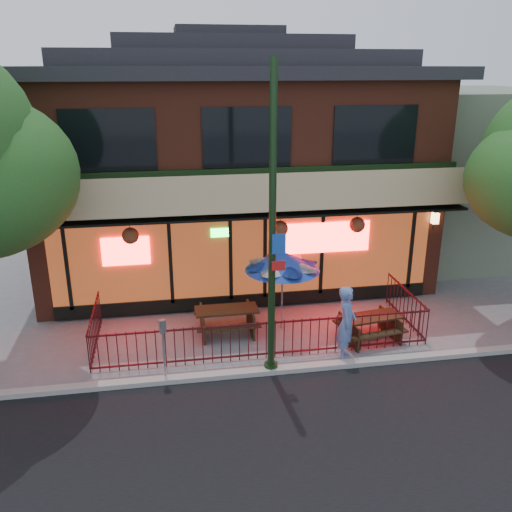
{
  "coord_description": "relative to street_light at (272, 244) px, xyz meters",
  "views": [
    {
      "loc": [
        -2.2,
        -11.36,
        6.83
      ],
      "look_at": [
        0.05,
        2.0,
        2.04
      ],
      "focal_mm": 38.0,
      "sensor_mm": 36.0,
      "label": 1
    }
  ],
  "objects": [
    {
      "name": "curb",
      "position": [
        -0.0,
        -0.1,
        -3.09
      ],
      "size": [
        80.0,
        0.25,
        0.12
      ],
      "primitive_type": "cube",
      "color": "#999993",
      "rests_on": "ground"
    },
    {
      "name": "patio_fence",
      "position": [
        -0.0,
        0.91,
        -2.52
      ],
      "size": [
        8.44,
        2.62,
        1.0
      ],
      "color": "#3F0D12",
      "rests_on": "ground"
    },
    {
      "name": "neighbor_building",
      "position": [
        9.0,
        8.1,
        -0.15
      ],
      "size": [
        6.0,
        7.0,
        6.0
      ],
      "primitive_type": "cube",
      "color": "slate",
      "rests_on": "ground"
    },
    {
      "name": "patio_umbrella",
      "position": [
        0.72,
        2.18,
        -1.2
      ],
      "size": [
        2.0,
        1.99,
        2.28
      ],
      "color": "gray",
      "rests_on": "ground"
    },
    {
      "name": "restaurant_building",
      "position": [
        -0.0,
        7.51,
        0.98
      ],
      "size": [
        12.96,
        9.49,
        8.05
      ],
      "color": "brown",
      "rests_on": "ground"
    },
    {
      "name": "parking_meter_near",
      "position": [
        -2.46,
        0.0,
        -2.11
      ],
      "size": [
        0.17,
        0.16,
        1.53
      ],
      "color": "#A0A4A8",
      "rests_on": "ground"
    },
    {
      "name": "picnic_table_left",
      "position": [
        -0.8,
        2.09,
        -2.68
      ],
      "size": [
        1.67,
        1.29,
        0.71
      ],
      "color": "#362313",
      "rests_on": "ground"
    },
    {
      "name": "ground",
      "position": [
        -0.0,
        0.4,
        -3.15
      ],
      "size": [
        80.0,
        80.0,
        0.0
      ],
      "primitive_type": "plane",
      "color": "gray",
      "rests_on": "ground"
    },
    {
      "name": "picnic_table_right",
      "position": [
        2.85,
        1.1,
        -2.71
      ],
      "size": [
        1.74,
        1.43,
        0.67
      ],
      "color": "#322111",
      "rests_on": "ground"
    },
    {
      "name": "pedestrian",
      "position": [
        1.91,
        0.29,
        -2.2
      ],
      "size": [
        0.68,
        0.81,
        1.89
      ],
      "primitive_type": "imported",
      "rotation": [
        0.0,
        0.0,
        1.19
      ],
      "color": "#5A77B5",
      "rests_on": "ground"
    },
    {
      "name": "street_light",
      "position": [
        0.0,
        0.0,
        0.0
      ],
      "size": [
        0.43,
        0.32,
        7.0
      ],
      "color": "black",
      "rests_on": "ground"
    }
  ]
}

